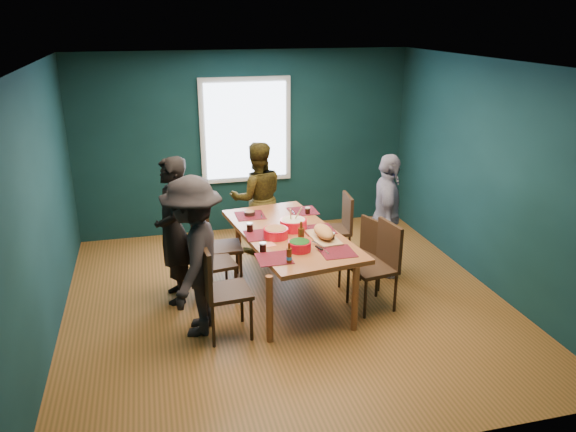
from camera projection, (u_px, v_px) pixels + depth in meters
name	position (u px, v px, depth m)	size (l,w,h in m)	color
room	(280.00, 183.00, 6.35)	(5.01, 5.01, 2.71)	#935A2A
dining_table	(290.00, 238.00, 6.51)	(1.32, 2.21, 0.79)	#A05C30
chair_left_far	(216.00, 241.00, 6.86)	(0.44, 0.44, 0.96)	#311D10
chair_left_mid	(207.00, 257.00, 6.42)	(0.49, 0.49, 0.94)	#311D10
chair_left_near	(217.00, 284.00, 5.68)	(0.49, 0.49, 1.02)	#311D10
chair_right_far	(340.00, 223.00, 7.46)	(0.46, 0.46, 0.94)	#311D10
chair_right_mid	(366.00, 249.00, 6.74)	(0.50, 0.50, 0.87)	#311D10
chair_right_near	(380.00, 259.00, 6.29)	(0.52, 0.52, 1.00)	#311D10
person_far_left	(173.00, 231.00, 6.37)	(0.62, 0.41, 1.71)	black
person_back	(257.00, 198.00, 7.73)	(0.76, 0.59, 1.57)	black
person_right	(387.00, 216.00, 7.01)	(0.93, 0.39, 1.58)	silver
person_near_left	(194.00, 257.00, 5.70)	(1.09, 0.63, 1.69)	black
bowl_salad	(276.00, 233.00, 6.32)	(0.28, 0.28, 0.12)	red
bowl_dumpling	(293.00, 224.00, 6.55)	(0.32, 0.32, 0.29)	red
bowl_herbs	(299.00, 245.00, 5.97)	(0.25, 0.25, 0.11)	red
cutting_board	(324.00, 233.00, 6.29)	(0.34, 0.66, 0.14)	tan
small_bowl	(250.00, 213.00, 7.02)	(0.14, 0.14, 0.06)	black
beer_bottle_a	(289.00, 256.00, 5.67)	(0.06, 0.06, 0.22)	#4D260D
beer_bottle_b	(301.00, 236.00, 6.11)	(0.07, 0.07, 0.27)	#4D260D
cola_glass_a	(263.00, 247.00, 5.94)	(0.07, 0.07, 0.10)	black
cola_glass_b	(332.00, 236.00, 6.24)	(0.07, 0.07, 0.10)	black
cola_glass_c	(308.00, 210.00, 7.07)	(0.06, 0.06, 0.09)	black
cola_glass_d	(250.00, 227.00, 6.49)	(0.08, 0.08, 0.11)	black
napkin_a	(314.00, 227.00, 6.64)	(0.15, 0.15, 0.00)	#F17965
napkin_b	(269.00, 245.00, 6.14)	(0.13, 0.13, 0.00)	#F17965
napkin_c	(334.00, 252.00, 5.95)	(0.13, 0.13, 0.00)	#F17965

